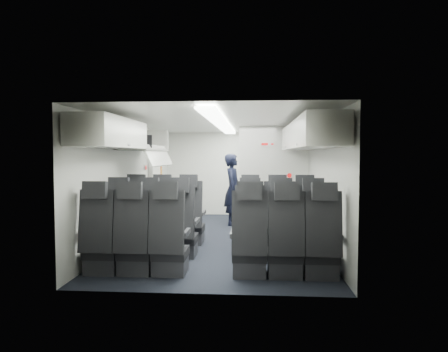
# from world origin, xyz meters

# --- Properties ---
(cabin_shell) EXTENTS (3.41, 6.01, 2.16)m
(cabin_shell) POSITION_xyz_m (0.00, 0.00, 1.12)
(cabin_shell) COLOR black
(cabin_shell) RESTS_ON ground
(seat_row_front) EXTENTS (3.33, 0.56, 1.24)m
(seat_row_front) POSITION_xyz_m (-0.00, -0.53, 0.40)
(seat_row_front) COLOR black
(seat_row_front) RESTS_ON cabin_shell
(seat_row_mid) EXTENTS (3.33, 0.56, 1.24)m
(seat_row_mid) POSITION_xyz_m (-0.00, -1.43, 0.40)
(seat_row_mid) COLOR black
(seat_row_mid) RESTS_ON cabin_shell
(seat_row_rear) EXTENTS (3.33, 0.56, 1.24)m
(seat_row_rear) POSITION_xyz_m (-0.00, -2.33, 0.40)
(seat_row_rear) COLOR black
(seat_row_rear) RESTS_ON cabin_shell
(overhead_bin_left_rear) EXTENTS (0.53, 1.80, 0.40)m
(overhead_bin_left_rear) POSITION_xyz_m (-1.40, -2.00, 1.86)
(overhead_bin_left_rear) COLOR silver
(overhead_bin_left_rear) RESTS_ON cabin_shell
(overhead_bin_left_front_open) EXTENTS (0.64, 1.70, 0.72)m
(overhead_bin_left_front_open) POSITION_xyz_m (-1.44, -0.25, 1.74)
(overhead_bin_left_front_open) COLOR #9E9E93
(overhead_bin_left_front_open) RESTS_ON cabin_shell
(overhead_bin_right_rear) EXTENTS (0.53, 1.80, 0.40)m
(overhead_bin_right_rear) POSITION_xyz_m (1.40, -2.00, 1.86)
(overhead_bin_right_rear) COLOR silver
(overhead_bin_right_rear) RESTS_ON cabin_shell
(overhead_bin_right_front) EXTENTS (0.53, 1.70, 0.40)m
(overhead_bin_right_front) POSITION_xyz_m (1.40, -0.25, 1.86)
(overhead_bin_right_front) COLOR silver
(overhead_bin_right_front) RESTS_ON cabin_shell
(bulkhead_partition) EXTENTS (1.40, 0.15, 2.13)m
(bulkhead_partition) POSITION_xyz_m (0.98, 0.80, 1.08)
(bulkhead_partition) COLOR silver
(bulkhead_partition) RESTS_ON cabin_shell
(galley_unit) EXTENTS (0.85, 0.52, 1.90)m
(galley_unit) POSITION_xyz_m (0.95, 2.72, 0.95)
(galley_unit) COLOR #939399
(galley_unit) RESTS_ON cabin_shell
(boarding_door) EXTENTS (0.12, 1.27, 1.86)m
(boarding_door) POSITION_xyz_m (-1.64, 1.55, 0.95)
(boarding_door) COLOR silver
(boarding_door) RESTS_ON cabin_shell
(flight_attendant) EXTENTS (0.42, 0.61, 1.59)m
(flight_attendant) POSITION_xyz_m (0.12, 1.49, 0.79)
(flight_attendant) COLOR black
(flight_attendant) RESTS_ON ground
(carry_on_bag) EXTENTS (0.43, 0.37, 0.22)m
(carry_on_bag) POSITION_xyz_m (-1.39, -0.55, 1.80)
(carry_on_bag) COLOR black
(carry_on_bag) RESTS_ON overhead_bin_left_front_open
(papers) EXTENTS (0.17, 0.10, 0.13)m
(papers) POSITION_xyz_m (0.31, 1.44, 1.05)
(papers) COLOR white
(papers) RESTS_ON flight_attendant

